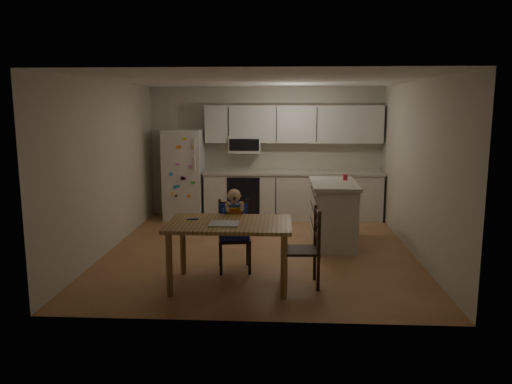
{
  "coord_description": "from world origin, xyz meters",
  "views": [
    {
      "loc": [
        0.34,
        -7.22,
        2.15
      ],
      "look_at": [
        -0.0,
        -0.89,
        1.05
      ],
      "focal_mm": 35.0,
      "sensor_mm": 36.0,
      "label": 1
    }
  ],
  "objects": [
    {
      "name": "chair_booster",
      "position": [
        -0.29,
        -0.87,
        0.65
      ],
      "size": [
        0.46,
        0.46,
        1.08
      ],
      "rotation": [
        0.0,
        0.0,
        0.15
      ],
      "color": "black",
      "rests_on": "ground"
    },
    {
      "name": "chair_side",
      "position": [
        0.66,
        -1.43,
        0.54
      ],
      "size": [
        0.44,
        0.44,
        0.95
      ],
      "rotation": [
        0.0,
        0.0,
        -1.52
      ],
      "color": "black",
      "rests_on": "ground"
    },
    {
      "name": "dining_table",
      "position": [
        -0.29,
        -1.49,
        0.68
      ],
      "size": [
        1.46,
        0.94,
        0.78
      ],
      "color": "brown",
      "rests_on": "ground"
    },
    {
      "name": "kitchen_run",
      "position": [
        0.5,
        2.24,
        0.88
      ],
      "size": [
        3.37,
        0.62,
        2.15
      ],
      "color": "silver",
      "rests_on": "ground"
    },
    {
      "name": "kitchen_island",
      "position": [
        1.13,
        0.45,
        0.49
      ],
      "size": [
        0.69,
        1.33,
        0.98
      ],
      "color": "silver",
      "rests_on": "ground"
    },
    {
      "name": "toddler_spoon",
      "position": [
        -0.76,
        -1.38,
        0.79
      ],
      "size": [
        0.12,
        0.06,
        0.02
      ],
      "primitive_type": "cylinder",
      "rotation": [
        0.0,
        1.57,
        0.35
      ],
      "color": "#2639C1",
      "rests_on": "dining_table"
    },
    {
      "name": "red_cup",
      "position": [
        1.33,
        0.67,
        1.02
      ],
      "size": [
        0.07,
        0.07,
        0.09
      ],
      "primitive_type": "cylinder",
      "color": "red",
      "rests_on": "kitchen_island"
    },
    {
      "name": "refrigerator",
      "position": [
        -1.55,
        2.15,
        0.85
      ],
      "size": [
        0.72,
        0.7,
        1.7
      ],
      "primitive_type": "cube",
      "color": "silver",
      "rests_on": "ground"
    },
    {
      "name": "room",
      "position": [
        0.0,
        0.48,
        1.25
      ],
      "size": [
        4.52,
        5.01,
        2.51
      ],
      "color": "#996740",
      "rests_on": "ground"
    },
    {
      "name": "napkin",
      "position": [
        -0.34,
        -1.59,
        0.79
      ],
      "size": [
        0.34,
        0.3,
        0.01
      ],
      "primitive_type": "cube",
      "color": "silver",
      "rests_on": "dining_table"
    }
  ]
}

